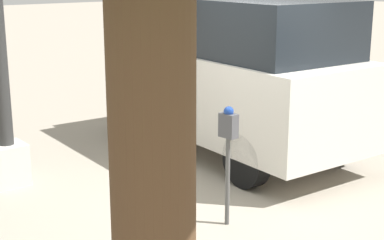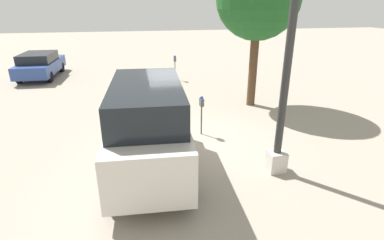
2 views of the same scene
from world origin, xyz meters
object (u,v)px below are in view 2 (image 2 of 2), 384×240
at_px(parking_meter_far, 175,62).
at_px(car_distant, 40,64).
at_px(parked_van, 148,126).
at_px(parking_meter_near, 202,106).
at_px(lamp_post, 284,96).

bearing_deg(parking_meter_far, car_distant, -110.79).
relative_size(parking_meter_far, parked_van, 0.31).
xyz_separation_m(parking_meter_far, parked_van, (9.68, -1.98, 0.22)).
distance_m(parking_meter_near, lamp_post, 3.22).
xyz_separation_m(parking_meter_far, car_distant, (-2.10, -7.68, -0.26)).
distance_m(parking_meter_far, car_distant, 7.97).
height_order(parked_van, car_distant, parked_van).
distance_m(parking_meter_near, parked_van, 2.73).
relative_size(lamp_post, parked_van, 1.25).
bearing_deg(parking_meter_near, parked_van, -47.78).
xyz_separation_m(parking_meter_near, car_distant, (-9.77, -7.53, -0.22)).
height_order(lamp_post, car_distant, lamp_post).
distance_m(parked_van, car_distant, 13.10).
bearing_deg(lamp_post, parking_meter_far, -172.99).
height_order(parking_meter_near, parked_van, parked_van).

